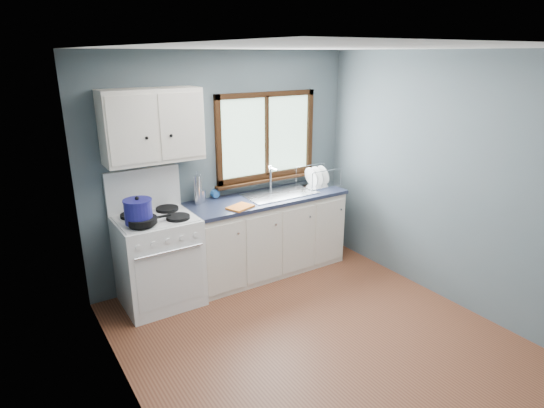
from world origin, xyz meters
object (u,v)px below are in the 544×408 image
gas_range (158,258)px  dish_rack (318,180)px  utensil_crock (200,196)px  sink (280,199)px  skillet (142,220)px  stockpot (138,211)px  base_cabinets (267,238)px  thermos (197,190)px

gas_range → dish_rack: bearing=1.9°
gas_range → utensil_crock: gas_range is taller
sink → dish_rack: (0.59, 0.05, 0.12)m
utensil_crock → dish_rack: (1.48, -0.16, -0.01)m
gas_range → utensil_crock: size_ratio=3.91×
skillet → stockpot: bearing=128.7°
gas_range → sink: (1.49, 0.02, 0.37)m
base_cabinets → sink: size_ratio=2.20×
stockpot → utensil_crock: bearing=25.5°
sink → skillet: sink is taller
stockpot → utensil_crock: utensil_crock is taller
skillet → thermos: bearing=24.1°
thermos → utensil_crock: bearing=43.0°
sink → thermos: bearing=170.4°
sink → utensil_crock: 0.93m
skillet → utensil_crock: size_ratio=1.21×
sink → gas_range: bearing=-179.3°
sink → dish_rack: sink is taller
gas_range → base_cabinets: size_ratio=0.74×
thermos → gas_range: bearing=-161.6°
utensil_crock → thermos: utensil_crock is taller
thermos → stockpot: bearing=-156.2°
base_cabinets → dish_rack: size_ratio=4.02×
skillet → thermos: 0.80m
base_cabinets → skillet: (-1.48, -0.19, 0.58)m
skillet → dish_rack: dish_rack is taller
base_cabinets → sink: 0.48m
skillet → stockpot: 0.10m
stockpot → dish_rack: 2.28m
skillet → gas_range: bearing=42.8°
stockpot → dish_rack: (2.27, 0.21, -0.09)m
base_cabinets → dish_rack: bearing=3.6°
base_cabinets → utensil_crock: size_ratio=5.32×
skillet → thermos: thermos is taller
base_cabinets → skillet: size_ratio=4.39×
stockpot → base_cabinets: bearing=6.2°
stockpot → gas_range: bearing=36.6°
base_cabinets → thermos: 1.03m
gas_range → stockpot: gas_range is taller
base_cabinets → thermos: thermos is taller
sink → thermos: (-0.95, 0.16, 0.22)m
stockpot → dish_rack: bearing=5.4°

